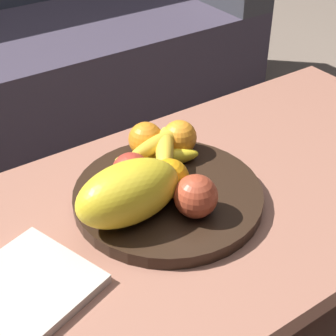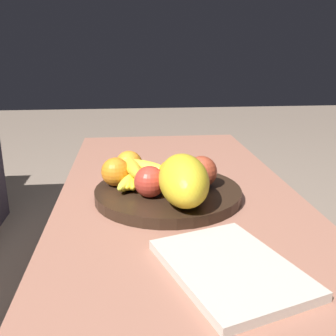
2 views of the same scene
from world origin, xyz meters
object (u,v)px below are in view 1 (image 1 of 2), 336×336
Objects in this scene: apple_left at (131,172)px; couch at (1,55)px; apple_front at (196,196)px; orange_front at (146,139)px; magazine at (8,302)px; orange_right at (179,137)px; melon_large_front at (128,193)px; coffee_table at (184,224)px; banana_bunch at (159,153)px; orange_left at (169,179)px; fruit_bowl at (168,196)px.

couch is at bearing 84.43° from apple_left.
apple_front is at bearing -67.82° from apple_left.
magazine is at bearing -152.31° from orange_front.
orange_front is 0.28× the size of magazine.
melon_large_front is at bearing -148.38° from orange_right.
coffee_table is 0.35m from magazine.
orange_right is at bearing 17.96° from apple_left.
melon_large_front reaches higher than orange_front.
apple_left reaches higher than magazine.
banana_bunch reaches higher than magazine.
couch is 9.04× the size of melon_large_front.
orange_left is (-0.05, -1.07, 0.16)m from couch.
fruit_bowl is at bearing -92.70° from couch.
fruit_bowl is (-0.02, 0.03, 0.05)m from coffee_table.
couch is (0.03, 1.09, -0.06)m from coffee_table.
orange_left is (-0.02, 0.02, 0.10)m from coffee_table.
melon_large_front is 0.19m from orange_front.
orange_front reaches higher than fruit_bowl.
fruit_bowl is at bearing -134.73° from orange_right.
orange_front is (-0.02, -0.94, 0.16)m from couch.
couch is 10.35× the size of banana_bunch.
couch is 1.09m from orange_left.
apple_front is at bearing -105.89° from coffee_table.
coffee_table is 6.88× the size of melon_large_front.
fruit_bowl is 2.10× the size of banana_bunch.
banana_bunch is (0.02, 0.11, 0.09)m from coffee_table.
orange_front is at bearing 75.61° from fruit_bowl.
melon_large_front reaches higher than fruit_bowl.
orange_front is 0.92× the size of apple_front.
orange_front reaches higher than coffee_table.
orange_front is at bearing 74.81° from orange_left.
couch is 1.11m from melon_large_front.
coffee_table is 17.19× the size of apple_front.
fruit_bowl is 1.38× the size of magazine.
banana_bunch is at bearing 37.89° from melon_large_front.
orange_right is 0.19m from apple_front.
orange_left reaches higher than banana_bunch.
coffee_table is 0.11m from orange_left.
magazine is (-0.33, 0.01, -0.05)m from apple_front.
apple_left is 0.31m from magazine.
apple_left is 0.28× the size of magazine.
magazine is (-0.36, -0.14, -0.04)m from banana_bunch.
apple_left is at bearing 137.03° from fruit_bowl.
apple_left is at bearing 112.18° from apple_front.
apple_left is (-0.10, -1.02, 0.16)m from couch.
couch is 1.00m from banana_bunch.
coffee_table is 18.69× the size of orange_right.
couch is 24.21× the size of apple_left.
apple_left is (-0.05, 0.12, -0.00)m from apple_front.
banana_bunch is at bearing -91.06° from couch.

